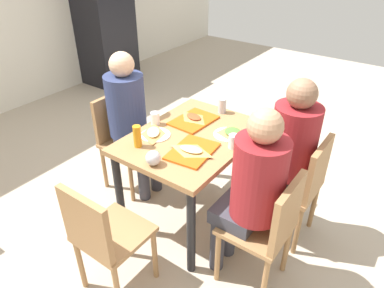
{
  "coord_description": "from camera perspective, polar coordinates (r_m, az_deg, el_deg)",
  "views": [
    {
      "loc": [
        -1.83,
        -1.32,
        2.07
      ],
      "look_at": [
        0.0,
        0.0,
        0.69
      ],
      "focal_mm": 32.94,
      "sensor_mm": 36.0,
      "label": 1
    }
  ],
  "objects": [
    {
      "name": "person_in_brown_jacket",
      "position": [
        2.57,
        15.18,
        -0.57
      ],
      "size": [
        0.32,
        0.42,
        1.27
      ],
      "color": "#383842",
      "rests_on": "ground_plane"
    },
    {
      "name": "main_table",
      "position": [
        2.66,
        0.0,
        -0.63
      ],
      "size": [
        1.07,
        0.79,
        0.77
      ],
      "color": "#9E7247",
      "rests_on": "ground_plane"
    },
    {
      "name": "paper_plate_near_edge",
      "position": [
        2.62,
        5.9,
        1.55
      ],
      "size": [
        0.22,
        0.22,
        0.01
      ],
      "primitive_type": "cylinder",
      "color": "white",
      "rests_on": "main_table"
    },
    {
      "name": "ground_plane",
      "position": [
        3.07,
        0.0,
        -11.24
      ],
      "size": [
        10.0,
        10.0,
        0.02
      ],
      "primitive_type": "cube",
      "color": "#B7A893"
    },
    {
      "name": "condiment_bottle",
      "position": [
        2.46,
        -8.84,
        1.23
      ],
      "size": [
        0.06,
        0.06,
        0.16
      ],
      "primitive_type": "cylinder",
      "color": "orange",
      "rests_on": "main_table"
    },
    {
      "name": "chair_near_left",
      "position": [
        2.28,
        12.36,
        -12.8
      ],
      "size": [
        0.4,
        0.4,
        0.86
      ],
      "color": "#9E7247",
      "rests_on": "ground_plane"
    },
    {
      "name": "paper_plate_center",
      "position": [
        2.61,
        -5.91,
        1.47
      ],
      "size": [
        0.22,
        0.22,
        0.01
      ],
      "primitive_type": "cylinder",
      "color": "white",
      "rests_on": "main_table"
    },
    {
      "name": "tray_red_near",
      "position": [
        2.4,
        0.06,
        -1.16
      ],
      "size": [
        0.39,
        0.3,
        0.02
      ],
      "primitive_type": "cube",
      "rotation": [
        0.0,
        0.0,
        0.11
      ],
      "color": "#D85914",
      "rests_on": "main_table"
    },
    {
      "name": "person_far_side",
      "position": [
        2.98,
        -10.01,
        4.79
      ],
      "size": [
        0.32,
        0.42,
        1.27
      ],
      "color": "#383842",
      "rests_on": "ground_plane"
    },
    {
      "name": "pizza_slice_b",
      "position": [
        2.81,
        0.24,
        4.36
      ],
      "size": [
        0.19,
        0.24,
        0.02
      ],
      "color": "#C68C47",
      "rests_on": "tray_red_far"
    },
    {
      "name": "plastic_cup_b",
      "position": [
        2.45,
        6.74,
        0.41
      ],
      "size": [
        0.07,
        0.07,
        0.1
      ],
      "primitive_type": "cylinder",
      "color": "white",
      "rests_on": "main_table"
    },
    {
      "name": "chair_far_side",
      "position": [
        3.19,
        -11.4,
        1.47
      ],
      "size": [
        0.4,
        0.4,
        0.86
      ],
      "color": "#9E7247",
      "rests_on": "ground_plane"
    },
    {
      "name": "tray_red_far",
      "position": [
        2.8,
        0.27,
        3.84
      ],
      "size": [
        0.37,
        0.28,
        0.02
      ],
      "primitive_type": "cube",
      "rotation": [
        0.0,
        0.0,
        -0.05
      ],
      "color": "#D85914",
      "rests_on": "main_table"
    },
    {
      "name": "soda_can",
      "position": [
        2.92,
        4.91,
        6.19
      ],
      "size": [
        0.07,
        0.07,
        0.12
      ],
      "primitive_type": "cylinder",
      "color": "#B7BCC6",
      "rests_on": "main_table"
    },
    {
      "name": "chair_left_end",
      "position": [
        2.24,
        -14.28,
        -14.03
      ],
      "size": [
        0.4,
        0.4,
        0.86
      ],
      "color": "#9E7247",
      "rests_on": "ground_plane"
    },
    {
      "name": "pizza_slice_c",
      "position": [
        2.62,
        -6.29,
        1.84
      ],
      "size": [
        0.27,
        0.25,
        0.02
      ],
      "color": "#C68C47",
      "rests_on": "paper_plate_center"
    },
    {
      "name": "foil_bundle",
      "position": [
        2.27,
        -6.3,
        -2.26
      ],
      "size": [
        0.1,
        0.1,
        0.1
      ],
      "primitive_type": "sphere",
      "color": "silver",
      "rests_on": "main_table"
    },
    {
      "name": "plastic_cup_a",
      "position": [
        2.75,
        -6.01,
        4.15
      ],
      "size": [
        0.07,
        0.07,
        0.1
      ],
      "primitive_type": "cylinder",
      "color": "white",
      "rests_on": "main_table"
    },
    {
      "name": "drink_fridge",
      "position": [
        5.62,
        -13.98,
        19.06
      ],
      "size": [
        0.7,
        0.6,
        1.9
      ],
      "primitive_type": "cube",
      "color": "black",
      "rests_on": "ground_plane"
    },
    {
      "name": "pizza_slice_d",
      "position": [
        2.63,
        6.59,
        1.92
      ],
      "size": [
        0.26,
        0.25,
        0.02
      ],
      "color": "#C68C47",
      "rests_on": "paper_plate_near_edge"
    },
    {
      "name": "pizza_slice_a",
      "position": [
        2.38,
        -0.15,
        -0.96
      ],
      "size": [
        0.16,
        0.25,
        0.02
      ],
      "color": "tan",
      "rests_on": "tray_red_near"
    },
    {
      "name": "person_in_red",
      "position": [
        2.15,
        9.71,
        -6.7
      ],
      "size": [
        0.32,
        0.42,
        1.27
      ],
      "color": "#383842",
      "rests_on": "ground_plane"
    },
    {
      "name": "chair_near_right",
      "position": [
        2.67,
        17.22,
        -5.99
      ],
      "size": [
        0.4,
        0.4,
        0.86
      ],
      "color": "#9E7247",
      "rests_on": "ground_plane"
    }
  ]
}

